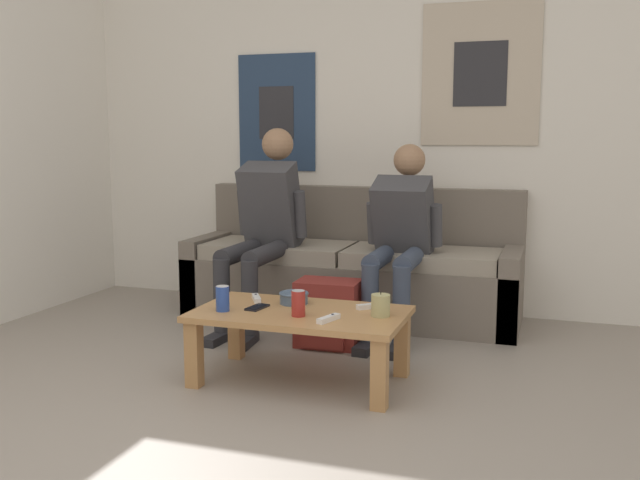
{
  "coord_description": "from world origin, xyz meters",
  "views": [
    {
      "loc": [
        1.23,
        -1.88,
        1.2
      ],
      "look_at": [
        0.01,
        1.76,
        0.64
      ],
      "focal_mm": 40.0,
      "sensor_mm": 36.0,
      "label": 1
    }
  ],
  "objects_px": {
    "person_seated_adult": "(264,219)",
    "game_controller_near_left": "(329,319)",
    "backpack": "(328,315)",
    "coffee_table": "(300,323)",
    "cell_phone": "(257,307)",
    "pillar_candle": "(381,305)",
    "ceramic_bowl": "(294,297)",
    "game_controller_far_center": "(256,298)",
    "couch": "(352,273)",
    "game_controller_near_right": "(371,306)",
    "person_seated_teen": "(400,231)",
    "drink_can_blue": "(223,299)",
    "drink_can_red": "(298,303)"
  },
  "relations": [
    {
      "from": "person_seated_teen",
      "to": "backpack",
      "type": "bearing_deg",
      "value": -130.21
    },
    {
      "from": "coffee_table",
      "to": "person_seated_adult",
      "type": "distance_m",
      "value": 1.2
    },
    {
      "from": "backpack",
      "to": "drink_can_red",
      "type": "xyz_separation_m",
      "value": [
        0.08,
        -0.71,
        0.23
      ]
    },
    {
      "from": "person_seated_adult",
      "to": "game_controller_near_left",
      "type": "bearing_deg",
      "value": -54.69
    },
    {
      "from": "backpack",
      "to": "couch",
      "type": "bearing_deg",
      "value": 94.77
    },
    {
      "from": "couch",
      "to": "pillar_candle",
      "type": "xyz_separation_m",
      "value": [
        0.51,
        -1.3,
        0.12
      ]
    },
    {
      "from": "game_controller_near_right",
      "to": "game_controller_near_left",
      "type": "bearing_deg",
      "value": -112.43
    },
    {
      "from": "person_seated_adult",
      "to": "game_controller_near_right",
      "type": "distance_m",
      "value": 1.26
    },
    {
      "from": "person_seated_adult",
      "to": "backpack",
      "type": "height_order",
      "value": "person_seated_adult"
    },
    {
      "from": "couch",
      "to": "game_controller_near_right",
      "type": "xyz_separation_m",
      "value": [
        0.43,
        -1.17,
        0.08
      ]
    },
    {
      "from": "person_seated_adult",
      "to": "person_seated_teen",
      "type": "distance_m",
      "value": 0.87
    },
    {
      "from": "couch",
      "to": "cell_phone",
      "type": "distance_m",
      "value": 1.35
    },
    {
      "from": "pillar_candle",
      "to": "drink_can_blue",
      "type": "relative_size",
      "value": 0.94
    },
    {
      "from": "backpack",
      "to": "ceramic_bowl",
      "type": "bearing_deg",
      "value": -93.41
    },
    {
      "from": "coffee_table",
      "to": "cell_phone",
      "type": "distance_m",
      "value": 0.23
    },
    {
      "from": "cell_phone",
      "to": "person_seated_adult",
      "type": "bearing_deg",
      "value": 110.88
    },
    {
      "from": "backpack",
      "to": "game_controller_near_left",
      "type": "distance_m",
      "value": 0.81
    },
    {
      "from": "person_seated_teen",
      "to": "backpack",
      "type": "distance_m",
      "value": 0.68
    },
    {
      "from": "person_seated_adult",
      "to": "game_controller_near_left",
      "type": "distance_m",
      "value": 1.4
    },
    {
      "from": "person_seated_teen",
      "to": "game_controller_near_right",
      "type": "height_order",
      "value": "person_seated_teen"
    },
    {
      "from": "ceramic_bowl",
      "to": "cell_phone",
      "type": "height_order",
      "value": "ceramic_bowl"
    },
    {
      "from": "coffee_table",
      "to": "cell_phone",
      "type": "xyz_separation_m",
      "value": [
        -0.22,
        -0.02,
        0.07
      ]
    },
    {
      "from": "coffee_table",
      "to": "ceramic_bowl",
      "type": "bearing_deg",
      "value": 121.94
    },
    {
      "from": "couch",
      "to": "ceramic_bowl",
      "type": "xyz_separation_m",
      "value": [
        0.03,
        -1.19,
        0.1
      ]
    },
    {
      "from": "couch",
      "to": "person_seated_teen",
      "type": "height_order",
      "value": "person_seated_teen"
    },
    {
      "from": "person_seated_adult",
      "to": "game_controller_near_right",
      "type": "height_order",
      "value": "person_seated_adult"
    },
    {
      "from": "person_seated_adult",
      "to": "game_controller_far_center",
      "type": "height_order",
      "value": "person_seated_adult"
    },
    {
      "from": "backpack",
      "to": "game_controller_near_left",
      "type": "xyz_separation_m",
      "value": [
        0.24,
        -0.75,
        0.18
      ]
    },
    {
      "from": "pillar_candle",
      "to": "game_controller_far_center",
      "type": "xyz_separation_m",
      "value": [
        -0.69,
        0.11,
        -0.04
      ]
    },
    {
      "from": "coffee_table",
      "to": "drink_can_red",
      "type": "height_order",
      "value": "drink_can_red"
    },
    {
      "from": "game_controller_near_left",
      "to": "coffee_table",
      "type": "bearing_deg",
      "value": 143.61
    },
    {
      "from": "couch",
      "to": "drink_can_blue",
      "type": "relative_size",
      "value": 17.64
    },
    {
      "from": "person_seated_adult",
      "to": "person_seated_teen",
      "type": "bearing_deg",
      "value": 1.82
    },
    {
      "from": "couch",
      "to": "cell_phone",
      "type": "relative_size",
      "value": 15.19
    },
    {
      "from": "game_controller_near_left",
      "to": "game_controller_far_center",
      "type": "relative_size",
      "value": 1.04
    },
    {
      "from": "game_controller_near_left",
      "to": "drink_can_blue",
      "type": "bearing_deg",
      "value": 177.81
    },
    {
      "from": "drink_can_blue",
      "to": "drink_can_red",
      "type": "xyz_separation_m",
      "value": [
        0.38,
        0.02,
        0.0
      ]
    },
    {
      "from": "drink_can_blue",
      "to": "game_controller_near_right",
      "type": "bearing_deg",
      "value": 22.34
    },
    {
      "from": "drink_can_blue",
      "to": "game_controller_near_left",
      "type": "height_order",
      "value": "drink_can_blue"
    },
    {
      "from": "ceramic_bowl",
      "to": "drink_can_blue",
      "type": "bearing_deg",
      "value": -137.45
    },
    {
      "from": "backpack",
      "to": "pillar_candle",
      "type": "distance_m",
      "value": 0.77
    },
    {
      "from": "game_controller_near_right",
      "to": "game_controller_far_center",
      "type": "relative_size",
      "value": 0.93
    },
    {
      "from": "coffee_table",
      "to": "ceramic_bowl",
      "type": "distance_m",
      "value": 0.18
    },
    {
      "from": "game_controller_far_center",
      "to": "ceramic_bowl",
      "type": "bearing_deg",
      "value": -0.56
    },
    {
      "from": "coffee_table",
      "to": "game_controller_far_center",
      "type": "height_order",
      "value": "game_controller_far_center"
    },
    {
      "from": "couch",
      "to": "drink_can_red",
      "type": "xyz_separation_m",
      "value": [
        0.14,
        -1.42,
        0.13
      ]
    },
    {
      "from": "pillar_candle",
      "to": "game_controller_near_left",
      "type": "bearing_deg",
      "value": -141.05
    },
    {
      "from": "person_seated_teen",
      "to": "person_seated_adult",
      "type": "bearing_deg",
      "value": -178.18
    },
    {
      "from": "couch",
      "to": "pillar_candle",
      "type": "relative_size",
      "value": 18.76
    },
    {
      "from": "game_controller_near_left",
      "to": "ceramic_bowl",
      "type": "bearing_deg",
      "value": 134.97
    }
  ]
}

